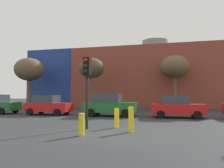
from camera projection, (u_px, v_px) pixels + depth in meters
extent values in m
plane|color=#2D3033|center=(113.00, 133.00, 9.10)|extent=(200.00, 200.00, 0.00)
cube|color=brown|center=(155.00, 80.00, 32.80)|extent=(22.62, 12.92, 8.27)
cube|color=navy|center=(67.00, 81.00, 36.23)|extent=(7.42, 11.63, 8.46)
cylinder|color=slate|center=(155.00, 47.00, 33.09)|extent=(4.00, 4.00, 2.00)
cylinder|color=black|center=(15.00, 110.00, 19.78)|extent=(0.61, 0.21, 0.61)
cylinder|color=black|center=(1.00, 111.00, 18.06)|extent=(0.61, 0.21, 0.61)
cube|color=red|center=(49.00, 107.00, 18.03)|extent=(3.89, 1.67, 0.74)
cube|color=#333D47|center=(46.00, 99.00, 18.12)|extent=(1.94, 1.48, 0.65)
cylinder|color=black|center=(66.00, 111.00, 18.55)|extent=(0.59, 0.20, 0.59)
cylinder|color=black|center=(57.00, 112.00, 16.90)|extent=(0.59, 0.20, 0.59)
cylinder|color=black|center=(41.00, 110.00, 19.12)|extent=(0.59, 0.20, 0.59)
cylinder|color=black|center=(30.00, 112.00, 17.47)|extent=(0.59, 0.20, 0.59)
cube|color=#1E662D|center=(110.00, 107.00, 16.78)|extent=(4.19, 1.80, 0.80)
cube|color=#333D47|center=(107.00, 98.00, 16.88)|extent=(2.10, 1.60, 0.70)
cylinder|color=black|center=(129.00, 112.00, 17.35)|extent=(0.64, 0.22, 0.64)
cylinder|color=black|center=(125.00, 113.00, 15.56)|extent=(0.64, 0.22, 0.64)
cylinder|color=black|center=(98.00, 111.00, 17.96)|extent=(0.64, 0.22, 0.64)
cylinder|color=black|center=(91.00, 113.00, 16.18)|extent=(0.64, 0.22, 0.64)
cube|color=red|center=(178.00, 109.00, 15.60)|extent=(3.83, 1.64, 0.73)
cube|color=#333D47|center=(174.00, 100.00, 15.69)|extent=(1.92, 1.46, 0.64)
cylinder|color=black|center=(194.00, 113.00, 16.12)|extent=(0.58, 0.20, 0.58)
cylinder|color=black|center=(197.00, 115.00, 14.48)|extent=(0.58, 0.20, 0.58)
cylinder|color=black|center=(161.00, 113.00, 16.68)|extent=(0.58, 0.20, 0.58)
cylinder|color=black|center=(161.00, 114.00, 15.04)|extent=(0.58, 0.20, 0.58)
cylinder|color=black|center=(87.00, 102.00, 10.42)|extent=(0.12, 0.12, 2.66)
cube|color=black|center=(87.00, 66.00, 10.52)|extent=(0.39, 0.29, 0.90)
sphere|color=red|center=(86.00, 60.00, 10.40)|extent=(0.20, 0.20, 0.20)
sphere|color=#3C2905|center=(86.00, 66.00, 10.39)|extent=(0.20, 0.20, 0.20)
sphere|color=black|center=(86.00, 71.00, 10.37)|extent=(0.20, 0.20, 0.20)
cylinder|color=brown|center=(29.00, 93.00, 27.34)|extent=(0.47, 0.47, 4.06)
ellipsoid|color=brown|center=(29.00, 69.00, 27.52)|extent=(3.74, 3.74, 3.00)
cylinder|color=brown|center=(175.00, 92.00, 24.06)|extent=(0.42, 0.42, 4.09)
ellipsoid|color=brown|center=(175.00, 67.00, 24.22)|extent=(3.27, 3.27, 2.62)
cylinder|color=brown|center=(91.00, 92.00, 23.96)|extent=(0.30, 0.30, 4.02)
ellipsoid|color=brown|center=(91.00, 68.00, 24.12)|extent=(2.91, 2.91, 2.33)
cylinder|color=yellow|center=(117.00, 118.00, 10.75)|extent=(0.24, 0.24, 0.99)
cylinder|color=yellow|center=(131.00, 119.00, 9.48)|extent=(0.24, 0.24, 1.13)
cylinder|color=yellow|center=(82.00, 125.00, 8.57)|extent=(0.24, 0.24, 0.91)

